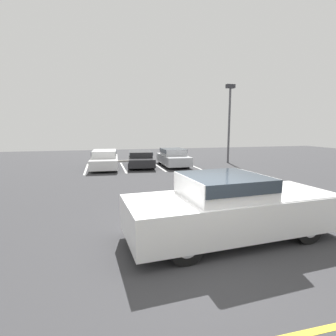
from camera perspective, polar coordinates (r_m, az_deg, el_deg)
ground_plane at (r=6.46m, az=6.30°, el=-17.95°), size 60.00×60.00×0.00m
stall_stripe_a at (r=19.50m, az=-17.37°, el=-0.15°), size 0.12×5.23×0.01m
stall_stripe_b at (r=19.52m, az=-9.71°, el=0.14°), size 0.12×5.23×0.01m
stall_stripe_c at (r=19.89m, az=-2.20°, el=0.42°), size 0.12×5.23×0.01m
stall_stripe_d at (r=20.59m, az=4.92°, el=0.67°), size 0.12×5.23×0.01m
aisle_stripe_foreground at (r=5.14m, az=32.72°, el=-27.02°), size 7.34×0.12×0.01m
pickup_truck at (r=7.14m, az=13.86°, el=-8.10°), size 5.69×2.50×1.70m
parked_sedan_a at (r=19.22m, az=-13.64°, el=1.93°), size 2.05×4.59×1.30m
parked_sedan_b at (r=19.74m, az=-5.94°, el=2.11°), size 2.24×4.52×1.15m
parked_sedan_c at (r=20.01m, az=1.12°, el=2.47°), size 1.79×4.23×1.31m
light_post at (r=22.22m, az=13.23°, el=11.30°), size 0.70×0.36×6.31m
wheel_stop_curb at (r=22.68m, az=-9.86°, el=1.50°), size 1.70×0.20×0.14m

